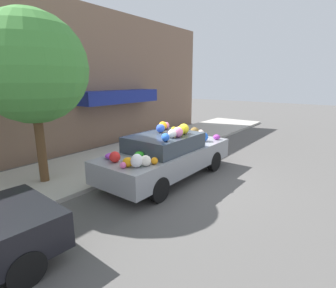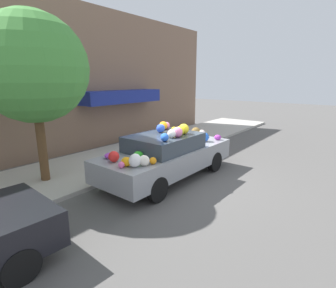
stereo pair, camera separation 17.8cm
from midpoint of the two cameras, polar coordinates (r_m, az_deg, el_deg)
The scene contains 6 objects.
ground_plane at distance 8.04m, azimuth 0.95°, elevation -7.39°, with size 60.00×60.00×0.00m, color #565451.
sidewalk_curb at distance 9.79m, azimuth -11.76°, elevation -3.39°, with size 24.00×3.20×0.12m.
building_facade at distance 11.24m, azimuth -19.48°, elevation 12.90°, with size 18.00×1.20×5.85m.
street_tree at distance 7.86m, azimuth -26.77°, elevation 14.52°, with size 2.87×2.87×4.52m.
fire_hydrant at distance 10.38m, azimuth 1.15°, elevation 0.21°, with size 0.20×0.20×0.70m.
art_car at distance 7.80m, azimuth 0.52°, elevation -2.25°, with size 4.60×1.84×1.67m.
Camera 2 is at (-5.92, -4.59, 2.91)m, focal length 28.00 mm.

